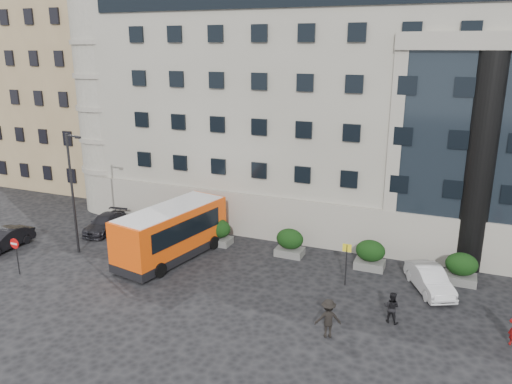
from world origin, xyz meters
TOP-DOWN VIEW (x-y plane):
  - ground at (0.00, 0.00)m, footprint 120.00×120.00m
  - civic_building at (6.00, 22.00)m, footprint 44.00×24.00m
  - entrance_column at (12.00, 10.30)m, footprint 1.80×1.80m
  - apartment_near at (-24.00, 20.00)m, footprint 14.00×14.00m
  - apartment_far at (-27.00, 38.00)m, footprint 13.00×13.00m
  - hedge_a at (-4.00, 7.80)m, footprint 1.80×1.26m
  - hedge_b at (1.20, 7.80)m, footprint 1.80×1.26m
  - hedge_c at (6.40, 7.80)m, footprint 1.80×1.26m
  - hedge_d at (11.60, 7.80)m, footprint 1.80×1.26m
  - street_lamp at (-11.94, 3.00)m, footprint 1.16×0.18m
  - bus_stop_sign at (5.50, 5.00)m, footprint 0.50×0.08m
  - no_entry_sign at (-13.00, -1.04)m, footprint 0.64×0.16m
  - minibus at (-5.76, 4.64)m, footprint 4.30×8.46m
  - red_truck at (-16.76, 18.43)m, footprint 3.51×6.10m
  - parked_car_b at (-17.00, 1.54)m, footprint 1.47×4.18m
  - parked_car_c at (-12.89, 6.88)m, footprint 2.28×4.46m
  - parked_car_d at (-11.52, 13.44)m, footprint 2.81×4.99m
  - white_taxi at (10.00, 6.10)m, footprint 3.17×4.39m
  - pedestrian_b at (8.47, 1.89)m, footprint 0.88×0.74m
  - pedestrian_c at (5.88, -0.56)m, footprint 1.42×1.15m

SIDE VIEW (x-z plane):
  - ground at x=0.00m, z-range 0.00..0.00m
  - parked_car_c at x=-12.89m, z-range 0.00..1.24m
  - parked_car_d at x=-11.52m, z-range 0.00..1.32m
  - parked_car_b at x=-17.00m, z-range 0.00..1.38m
  - white_taxi at x=10.00m, z-range 0.00..1.38m
  - pedestrian_b at x=8.47m, z-range 0.00..1.62m
  - hedge_a at x=-4.00m, z-range 0.01..1.85m
  - hedge_b at x=1.20m, z-range 0.01..1.85m
  - hedge_c at x=6.40m, z-range 0.01..1.85m
  - hedge_d at x=11.60m, z-range 0.01..1.85m
  - pedestrian_c at x=5.88m, z-range 0.00..1.92m
  - red_truck at x=-16.76m, z-range 0.04..3.13m
  - no_entry_sign at x=-13.00m, z-range 0.49..2.81m
  - bus_stop_sign at x=5.50m, z-range 0.47..2.99m
  - minibus at x=-5.76m, z-range 0.17..3.53m
  - street_lamp at x=-11.94m, z-range 0.37..8.37m
  - entrance_column at x=12.00m, z-range 0.00..13.00m
  - civic_building at x=6.00m, z-range 0.00..18.00m
  - apartment_near at x=-24.00m, z-range 0.00..20.00m
  - apartment_far at x=-27.00m, z-range 0.00..22.00m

